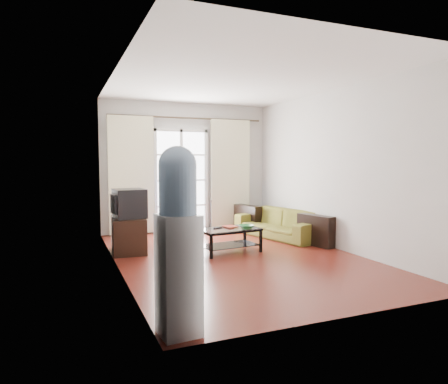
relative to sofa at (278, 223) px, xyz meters
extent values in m
plane|color=maroon|center=(-1.40, -1.14, -0.27)|extent=(5.20, 5.20, 0.00)
plane|color=white|center=(-1.40, -1.14, 2.43)|extent=(5.20, 5.20, 0.00)
cube|color=beige|center=(-1.40, 1.46, 1.08)|extent=(3.60, 0.02, 2.70)
cube|color=beige|center=(-1.40, -3.74, 1.08)|extent=(3.60, 0.02, 2.70)
cube|color=beige|center=(-3.20, -1.14, 1.08)|extent=(0.02, 5.20, 2.70)
cube|color=beige|center=(0.40, -1.14, 1.08)|extent=(0.02, 5.20, 2.70)
cube|color=white|center=(-1.55, 1.42, 0.80)|extent=(1.01, 0.02, 2.04)
cube|color=white|center=(-1.55, 1.40, 0.80)|extent=(1.16, 0.06, 2.15)
cylinder|color=#4C3F2D|center=(-1.40, 1.36, 2.11)|extent=(3.30, 0.04, 0.04)
cube|color=beige|center=(-2.60, 1.34, 0.93)|extent=(0.90, 0.07, 2.35)
cube|color=beige|center=(-0.45, 1.34, 0.93)|extent=(0.90, 0.07, 2.35)
cube|color=gray|center=(-0.60, 1.36, 0.06)|extent=(0.64, 0.12, 0.64)
imported|color=olive|center=(0.00, 0.00, 0.00)|extent=(2.20, 1.59, 0.55)
cube|color=silver|center=(-1.39, -0.83, 0.11)|extent=(1.02, 0.66, 0.01)
cube|color=black|center=(-1.39, -0.83, -0.15)|extent=(0.96, 0.59, 0.01)
cube|color=black|center=(-1.82, -1.12, -0.08)|extent=(0.04, 0.04, 0.39)
cube|color=black|center=(-0.92, -1.02, -0.08)|extent=(0.04, 0.04, 0.39)
cube|color=black|center=(-1.87, -0.63, -0.08)|extent=(0.04, 0.04, 0.39)
cube|color=black|center=(-0.97, -0.53, -0.08)|extent=(0.04, 0.04, 0.39)
imported|color=#2E8039|center=(-1.14, -0.94, 0.15)|extent=(0.24, 0.24, 0.06)
imported|color=maroon|center=(-1.43, -0.75, 0.13)|extent=(0.25, 0.30, 0.02)
cube|color=black|center=(-1.56, -0.75, 0.13)|extent=(0.17, 0.11, 0.02)
cube|color=black|center=(-2.91, -0.19, 0.01)|extent=(0.57, 0.81, 0.57)
cube|color=black|center=(-2.89, -0.21, 0.53)|extent=(0.51, 0.54, 0.47)
cube|color=#0C19E5|center=(-2.65, -0.19, 0.53)|extent=(0.05, 0.41, 0.35)
cube|color=black|center=(-3.09, -0.23, 0.53)|extent=(0.17, 0.36, 0.30)
cylinder|color=black|center=(-1.81, 0.41, -0.03)|extent=(0.05, 0.05, 0.49)
cylinder|color=navy|center=(-1.81, 0.41, 0.20)|extent=(0.47, 0.47, 0.07)
cube|color=navy|center=(-1.76, 0.61, 0.49)|extent=(0.38, 0.13, 0.40)
cube|color=white|center=(-3.00, -3.49, 0.25)|extent=(0.35, 0.35, 1.04)
cylinder|color=#88AAD2|center=(-3.00, -3.49, 0.98)|extent=(0.32, 0.32, 0.42)
sphere|color=#88AAD2|center=(-3.00, -3.49, 1.19)|extent=(0.32, 0.32, 0.32)
cube|color=black|center=(-2.83, -3.48, 0.60)|extent=(0.05, 0.13, 0.11)
camera|label=1|loc=(-3.90, -6.73, 1.22)|focal=32.00mm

